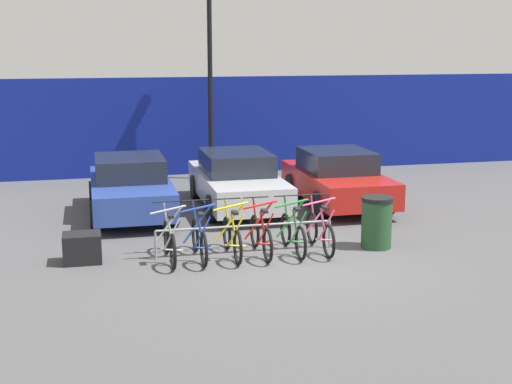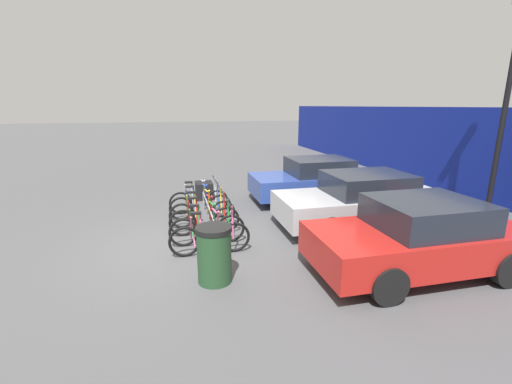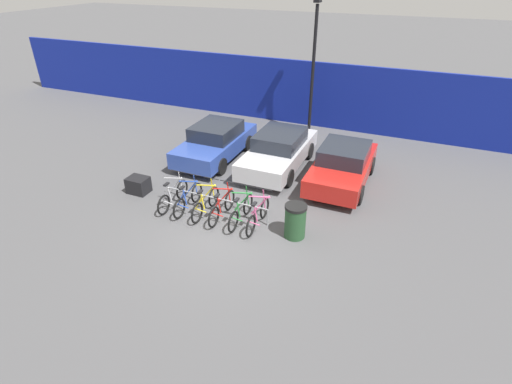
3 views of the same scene
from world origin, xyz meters
TOP-DOWN VIEW (x-y plane):
  - ground_plane at (0.00, 0.00)m, footprint 120.00×120.00m
  - hoarding_wall at (0.00, 9.50)m, footprint 36.00×0.16m
  - bike_rack at (-0.79, 0.68)m, footprint 3.50×0.04m
  - bicycle_silver at (-2.27, 0.53)m, footprint 0.68×1.71m
  - bicycle_blue at (-1.71, 0.53)m, footprint 0.68×1.71m
  - bicycle_yellow at (-1.08, 0.53)m, footprint 0.68×1.71m
  - bicycle_red at (-0.51, 0.53)m, footprint 0.68×1.71m
  - bicycle_green at (0.13, 0.53)m, footprint 0.68×1.71m
  - bicycle_pink at (0.68, 0.53)m, footprint 0.68×1.71m
  - car_blue at (-2.75, 4.36)m, footprint 1.91×4.14m
  - car_silver at (-0.14, 4.54)m, footprint 1.91×4.37m
  - car_red at (2.36, 4.23)m, footprint 1.91×4.03m
  - lamp_post at (-0.11, 8.50)m, footprint 0.24×0.44m
  - trash_bin at (1.85, 0.48)m, footprint 0.63×0.63m
  - cargo_crate at (-3.87, 0.81)m, footprint 0.70×0.56m

SIDE VIEW (x-z plane):
  - ground_plane at x=0.00m, z-range 0.00..0.00m
  - cargo_crate at x=-3.87m, z-range 0.00..0.55m
  - bicycle_silver at x=-2.27m, z-range -0.15..0.90m
  - bicycle_blue at x=-1.71m, z-range -0.15..0.90m
  - bicycle_yellow at x=-1.08m, z-range -0.15..0.90m
  - bicycle_red at x=-0.51m, z-range -0.15..0.90m
  - bicycle_green at x=0.13m, z-range -0.15..0.90m
  - bicycle_pink at x=0.68m, z-range -0.15..0.90m
  - bike_rack at x=-0.79m, z-range 0.20..0.77m
  - trash_bin at x=1.85m, z-range 0.00..1.03m
  - car_red at x=2.36m, z-range -0.01..1.39m
  - car_blue at x=-2.75m, z-range -0.01..1.39m
  - car_silver at x=-0.14m, z-range -0.01..1.39m
  - hoarding_wall at x=0.00m, z-range 0.00..3.00m
  - lamp_post at x=-0.11m, z-range 0.35..6.04m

